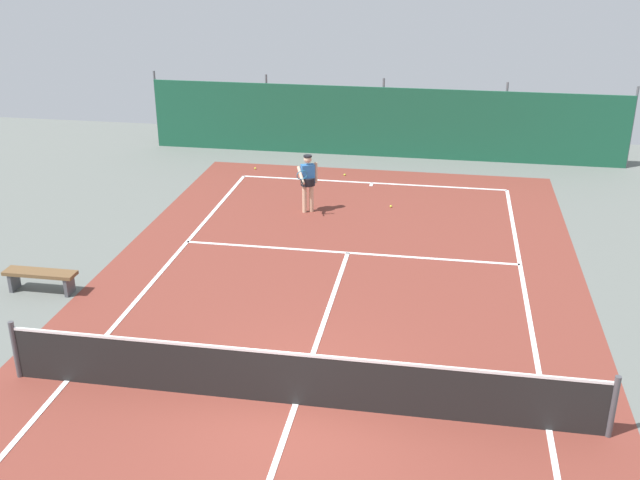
{
  "coord_description": "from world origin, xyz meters",
  "views": [
    {
      "loc": [
        2.2,
        -10.34,
        7.41
      ],
      "look_at": [
        -0.45,
        4.99,
        0.9
      ],
      "focal_mm": 42.27,
      "sensor_mm": 36.0,
      "label": 1
    }
  ],
  "objects_px": {
    "tennis_ball_midcourt": "(255,168)",
    "parked_car": "(402,116)",
    "tennis_ball_near_player": "(345,175)",
    "courtside_bench": "(40,276)",
    "tennis_net": "(295,378)",
    "tennis_ball_by_sideline": "(391,206)",
    "tennis_player": "(308,179)"
  },
  "relations": [
    {
      "from": "tennis_ball_midcourt",
      "to": "parked_car",
      "type": "bearing_deg",
      "value": 47.65
    },
    {
      "from": "tennis_ball_near_player",
      "to": "courtside_bench",
      "type": "distance_m",
      "value": 10.77
    },
    {
      "from": "parked_car",
      "to": "tennis_net",
      "type": "bearing_deg",
      "value": 83.94
    },
    {
      "from": "tennis_ball_by_sideline",
      "to": "parked_car",
      "type": "distance_m",
      "value": 7.79
    },
    {
      "from": "tennis_ball_midcourt",
      "to": "parked_car",
      "type": "xyz_separation_m",
      "value": [
        4.43,
        4.87,
        0.81
      ]
    },
    {
      "from": "tennis_net",
      "to": "tennis_ball_near_player",
      "type": "height_order",
      "value": "tennis_net"
    },
    {
      "from": "courtside_bench",
      "to": "parked_car",
      "type": "bearing_deg",
      "value": 64.68
    },
    {
      "from": "tennis_ball_near_player",
      "to": "tennis_ball_midcourt",
      "type": "relative_size",
      "value": 1.0
    },
    {
      "from": "tennis_ball_by_sideline",
      "to": "tennis_net",
      "type": "bearing_deg",
      "value": -94.47
    },
    {
      "from": "tennis_net",
      "to": "tennis_ball_near_player",
      "type": "xyz_separation_m",
      "value": [
        -0.94,
        12.52,
        -0.48
      ]
    },
    {
      "from": "parked_car",
      "to": "courtside_bench",
      "type": "height_order",
      "value": "parked_car"
    },
    {
      "from": "tennis_player",
      "to": "tennis_ball_by_sideline",
      "type": "relative_size",
      "value": 24.85
    },
    {
      "from": "tennis_net",
      "to": "parked_car",
      "type": "xyz_separation_m",
      "value": [
        0.49,
        17.56,
        0.33
      ]
    },
    {
      "from": "tennis_ball_midcourt",
      "to": "parked_car",
      "type": "relative_size",
      "value": 0.02
    },
    {
      "from": "tennis_ball_by_sideline",
      "to": "tennis_player",
      "type": "bearing_deg",
      "value": -161.32
    },
    {
      "from": "tennis_ball_by_sideline",
      "to": "tennis_ball_near_player",
      "type": "bearing_deg",
      "value": 122.4
    },
    {
      "from": "tennis_net",
      "to": "parked_car",
      "type": "bearing_deg",
      "value": 88.4
    },
    {
      "from": "tennis_ball_near_player",
      "to": "tennis_net",
      "type": "bearing_deg",
      "value": -85.69
    },
    {
      "from": "tennis_player",
      "to": "parked_car",
      "type": "distance_m",
      "value": 8.74
    },
    {
      "from": "tennis_ball_near_player",
      "to": "courtside_bench",
      "type": "xyz_separation_m",
      "value": [
        -5.37,
        -9.33,
        0.34
      ]
    },
    {
      "from": "tennis_ball_near_player",
      "to": "tennis_ball_by_sideline",
      "type": "height_order",
      "value": "same"
    },
    {
      "from": "tennis_ball_near_player",
      "to": "tennis_player",
      "type": "bearing_deg",
      "value": -99.03
    },
    {
      "from": "courtside_bench",
      "to": "tennis_net",
      "type": "bearing_deg",
      "value": -26.79
    },
    {
      "from": "tennis_player",
      "to": "tennis_ball_midcourt",
      "type": "xyz_separation_m",
      "value": [
        -2.45,
        3.64,
        -0.93
      ]
    },
    {
      "from": "tennis_player",
      "to": "tennis_ball_near_player",
      "type": "height_order",
      "value": "tennis_player"
    },
    {
      "from": "tennis_ball_by_sideline",
      "to": "courtside_bench",
      "type": "xyz_separation_m",
      "value": [
        -7.08,
        -6.64,
        0.34
      ]
    },
    {
      "from": "tennis_player",
      "to": "tennis_ball_by_sideline",
      "type": "xyz_separation_m",
      "value": [
        2.26,
        0.76,
        -0.93
      ]
    },
    {
      "from": "tennis_player",
      "to": "tennis_ball_near_player",
      "type": "bearing_deg",
      "value": -125.69
    },
    {
      "from": "tennis_ball_near_player",
      "to": "parked_car",
      "type": "relative_size",
      "value": 0.02
    },
    {
      "from": "parked_car",
      "to": "tennis_player",
      "type": "bearing_deg",
      "value": 72.41
    },
    {
      "from": "tennis_net",
      "to": "parked_car",
      "type": "height_order",
      "value": "parked_car"
    },
    {
      "from": "tennis_player",
      "to": "courtside_bench",
      "type": "distance_m",
      "value": 7.62
    }
  ]
}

